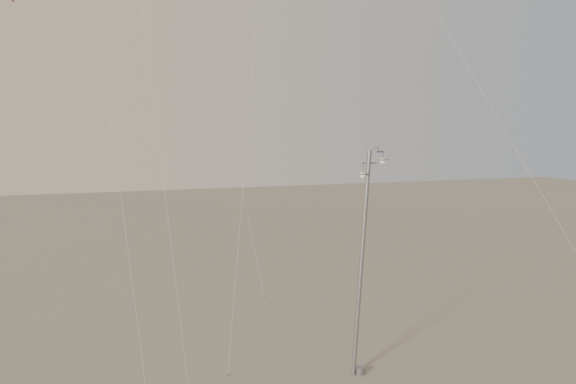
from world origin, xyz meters
name	(u,v)px	position (x,y,z in m)	size (l,w,h in m)	color
street_lamp	(364,254)	(5.09, 4.61, 5.10)	(1.71, 0.75, 9.57)	gray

